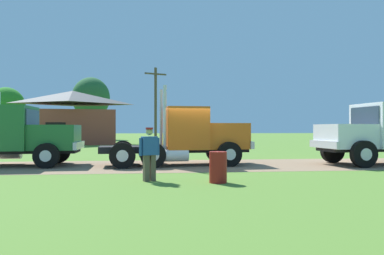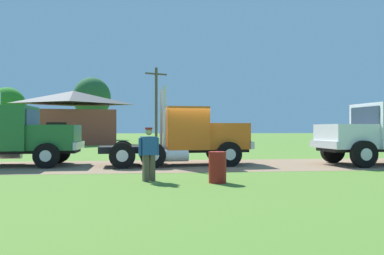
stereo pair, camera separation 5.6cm
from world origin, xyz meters
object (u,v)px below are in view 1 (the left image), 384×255
(truck_near_left, at_px, (14,138))
(visitor_walking_mid, at_px, (149,152))
(truck_near_right, at_px, (379,135))
(truck_foreground_white, at_px, (191,137))
(shed_building, at_px, (73,118))
(steel_barrel, at_px, (218,167))
(utility_pole_far, at_px, (156,104))

(truck_near_left, height_order, visitor_walking_mid, truck_near_left)
(truck_near_right, bearing_deg, truck_near_left, 176.22)
(truck_foreground_white, xyz_separation_m, shed_building, (-9.93, 22.69, 1.40))
(truck_foreground_white, bearing_deg, steel_barrel, -87.66)
(truck_near_left, bearing_deg, shed_building, 95.50)
(truck_near_right, height_order, utility_pole_far, utility_pole_far)
(visitor_walking_mid, distance_m, utility_pole_far, 24.02)
(truck_foreground_white, xyz_separation_m, truck_near_left, (-7.77, 0.32, -0.03))
(visitor_walking_mid, bearing_deg, truck_near_right, 22.10)
(truck_near_right, bearing_deg, shed_building, 128.23)
(truck_near_right, bearing_deg, utility_pole_far, 116.98)
(truck_foreground_white, relative_size, shed_building, 0.70)
(shed_building, distance_m, utility_pole_far, 9.42)
(steel_barrel, bearing_deg, truck_near_left, 143.73)
(steel_barrel, relative_size, shed_building, 0.10)
(truck_near_right, bearing_deg, visitor_walking_mid, -157.90)
(truck_foreground_white, relative_size, steel_barrel, 7.17)
(truck_near_left, distance_m, utility_pole_far, 19.76)
(truck_near_left, height_order, shed_building, shed_building)
(truck_foreground_white, relative_size, truck_near_left, 0.86)
(visitor_walking_mid, bearing_deg, shed_building, 106.27)
(truck_foreground_white, xyz_separation_m, utility_pole_far, (-1.43, 18.83, 2.70))
(truck_near_right, distance_m, visitor_walking_mid, 11.23)
(truck_foreground_white, distance_m, truck_near_right, 8.58)
(steel_barrel, bearing_deg, shed_building, 109.77)
(truck_near_left, bearing_deg, truck_foreground_white, -2.32)
(truck_near_right, xyz_separation_m, shed_building, (-18.47, 23.45, 1.34))
(steel_barrel, xyz_separation_m, shed_building, (-10.15, 28.24, 2.19))
(truck_foreground_white, distance_m, shed_building, 24.80)
(visitor_walking_mid, relative_size, utility_pole_far, 0.23)
(truck_foreground_white, height_order, utility_pole_far, utility_pole_far)
(truck_near_left, bearing_deg, steel_barrel, -36.27)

